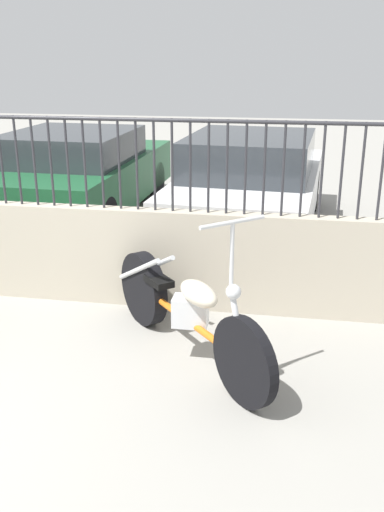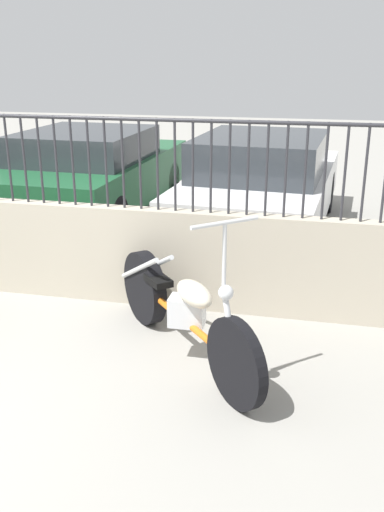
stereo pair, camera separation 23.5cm
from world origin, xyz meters
The scene contains 3 objects.
motorcycle_orange centered at (2.26, 1.64, 0.40)m, with size 1.57×1.75×1.33m.
car_green centered at (-0.04, 5.50, 0.67)m, with size 1.99×4.11×1.31m.
car_white centered at (2.57, 5.21, 0.68)m, with size 2.07×4.23×1.35m.
Camera 1 is at (3.09, -2.56, 2.38)m, focal length 40.00 mm.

